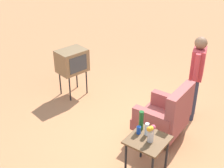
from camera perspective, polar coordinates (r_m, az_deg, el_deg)
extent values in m
plane|color=#C17A4C|center=(5.59, 6.27, -9.98)|extent=(60.00, 60.00, 0.00)
cylinder|color=brown|center=(5.90, 7.59, -6.36)|extent=(0.05, 0.05, 0.22)
cylinder|color=brown|center=(5.52, 4.89, -9.00)|extent=(0.05, 0.05, 0.22)
cylinder|color=brown|center=(5.73, 12.29, -8.07)|extent=(0.05, 0.05, 0.22)
cylinder|color=brown|center=(5.34, 9.86, -10.94)|extent=(0.05, 0.05, 0.22)
cube|color=#9E4C47|center=(5.49, 8.82, -6.80)|extent=(0.77, 0.77, 0.20)
cube|color=#9E4C47|center=(5.15, 12.32, -4.15)|extent=(0.76, 0.17, 0.64)
cube|color=#9E4C47|center=(5.61, 10.52, -3.30)|extent=(0.15, 0.69, 0.26)
cube|color=#9E4C47|center=(5.12, 7.34, -6.44)|extent=(0.15, 0.69, 0.26)
cylinder|color=black|center=(5.04, 5.43, -10.65)|extent=(0.04, 0.04, 0.59)
cylinder|color=black|center=(4.75, 2.55, -13.48)|extent=(0.04, 0.04, 0.59)
cylinder|color=black|center=(4.89, 10.02, -12.51)|extent=(0.04, 0.04, 0.59)
cube|color=brown|center=(4.61, 6.56, -10.16)|extent=(0.56, 0.56, 0.03)
cylinder|color=black|center=(6.53, -7.75, -0.90)|extent=(0.03, 0.03, 0.55)
cylinder|color=black|center=(6.75, -4.69, 0.33)|extent=(0.03, 0.03, 0.55)
cylinder|color=black|center=(6.79, -9.49, 0.23)|extent=(0.03, 0.03, 0.55)
cylinder|color=black|center=(7.01, -6.50, 1.38)|extent=(0.03, 0.03, 0.55)
cube|color=olive|center=(6.54, -7.37, 4.24)|extent=(0.68, 0.56, 0.48)
cube|color=#383D3F|center=(6.37, -6.20, 3.62)|extent=(0.41, 0.10, 0.34)
cylinder|color=#2D3347|center=(6.16, 14.77, -1.93)|extent=(0.14, 0.14, 0.86)
cylinder|color=#2D3347|center=(5.99, 14.53, -2.86)|extent=(0.14, 0.14, 0.86)
cube|color=#BC383D|center=(5.75, 15.52, 3.67)|extent=(0.41, 0.31, 0.56)
cylinder|color=#BC383D|center=(5.96, 15.81, 4.83)|extent=(0.09, 0.09, 0.50)
cylinder|color=#BC383D|center=(5.52, 15.28, 2.94)|extent=(0.09, 0.09, 0.50)
sphere|color=brown|center=(5.60, 16.04, 7.27)|extent=(0.22, 0.22, 0.22)
cylinder|color=#1E5623|center=(4.68, 5.38, -6.70)|extent=(0.07, 0.07, 0.32)
cylinder|color=silver|center=(4.62, 6.42, -8.24)|extent=(0.06, 0.06, 0.20)
cylinder|color=blue|center=(4.66, 4.92, -8.41)|extent=(0.07, 0.07, 0.12)
cylinder|color=silver|center=(4.51, 7.09, -9.48)|extent=(0.09, 0.09, 0.18)
sphere|color=yellow|center=(4.43, 7.20, -8.06)|extent=(0.07, 0.07, 0.07)
sphere|color=#E04C66|center=(4.45, 7.57, -7.85)|extent=(0.07, 0.07, 0.07)
sphere|color=orange|center=(4.41, 6.81, -8.22)|extent=(0.07, 0.07, 0.07)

